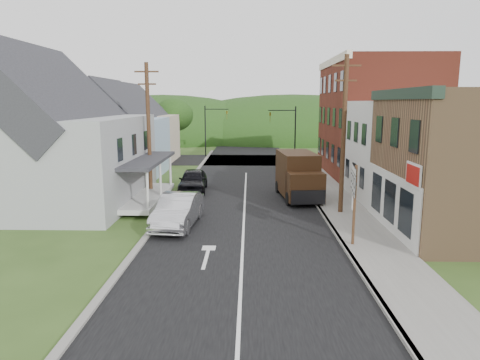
# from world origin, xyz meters

# --- Properties ---
(ground) EXTENTS (120.00, 120.00, 0.00)m
(ground) POSITION_xyz_m (0.00, 0.00, 0.00)
(ground) COLOR #2D4719
(ground) RESTS_ON ground
(road) EXTENTS (9.00, 90.00, 0.02)m
(road) POSITION_xyz_m (0.00, 10.00, 0.00)
(road) COLOR black
(road) RESTS_ON ground
(cross_road) EXTENTS (60.00, 9.00, 0.02)m
(cross_road) POSITION_xyz_m (0.00, 27.00, 0.00)
(cross_road) COLOR black
(cross_road) RESTS_ON ground
(sidewalk_right) EXTENTS (2.80, 55.00, 0.15)m
(sidewalk_right) POSITION_xyz_m (5.90, 8.00, 0.07)
(sidewalk_right) COLOR slate
(sidewalk_right) RESTS_ON ground
(curb_right) EXTENTS (0.20, 55.00, 0.15)m
(curb_right) POSITION_xyz_m (4.55, 8.00, 0.07)
(curb_right) COLOR slate
(curb_right) RESTS_ON ground
(curb_left) EXTENTS (0.30, 55.00, 0.12)m
(curb_left) POSITION_xyz_m (-4.65, 8.00, 0.06)
(curb_left) COLOR slate
(curb_left) RESTS_ON ground
(storefront_tan) EXTENTS (8.00, 8.00, 7.00)m
(storefront_tan) POSITION_xyz_m (11.30, 0.00, 3.50)
(storefront_tan) COLOR brown
(storefront_tan) RESTS_ON ground
(storefront_white) EXTENTS (8.00, 7.00, 6.50)m
(storefront_white) POSITION_xyz_m (11.30, 7.50, 3.25)
(storefront_white) COLOR silver
(storefront_white) RESTS_ON ground
(storefront_red) EXTENTS (8.00, 12.00, 10.00)m
(storefront_red) POSITION_xyz_m (11.30, 17.00, 5.00)
(storefront_red) COLOR maroon
(storefront_red) RESTS_ON ground
(house_gray) EXTENTS (10.20, 12.24, 8.35)m
(house_gray) POSITION_xyz_m (-12.00, 6.00, 4.23)
(house_gray) COLOR gray
(house_gray) RESTS_ON ground
(house_blue) EXTENTS (7.14, 8.16, 7.28)m
(house_blue) POSITION_xyz_m (-11.00, 17.00, 3.69)
(house_blue) COLOR #99B5D0
(house_blue) RESTS_ON ground
(house_cream) EXTENTS (7.14, 8.16, 7.28)m
(house_cream) POSITION_xyz_m (-11.50, 26.00, 3.69)
(house_cream) COLOR #C3AF97
(house_cream) RESTS_ON ground
(utility_pole_right) EXTENTS (1.60, 0.26, 9.00)m
(utility_pole_right) POSITION_xyz_m (5.60, 3.50, 4.66)
(utility_pole_right) COLOR #472D19
(utility_pole_right) RESTS_ON ground
(utility_pole_left) EXTENTS (1.60, 0.26, 9.00)m
(utility_pole_left) POSITION_xyz_m (-6.50, 8.00, 4.66)
(utility_pole_left) COLOR #472D19
(utility_pole_left) RESTS_ON ground
(traffic_signal_right) EXTENTS (2.87, 0.20, 6.00)m
(traffic_signal_right) POSITION_xyz_m (4.30, 23.50, 3.76)
(traffic_signal_right) COLOR black
(traffic_signal_right) RESTS_ON ground
(traffic_signal_left) EXTENTS (2.87, 0.20, 6.00)m
(traffic_signal_left) POSITION_xyz_m (-4.30, 30.50, 3.76)
(traffic_signal_left) COLOR black
(traffic_signal_left) RESTS_ON ground
(tree_left_b) EXTENTS (4.80, 4.80, 6.94)m
(tree_left_b) POSITION_xyz_m (-17.00, 12.00, 4.88)
(tree_left_b) COLOR #382616
(tree_left_b) RESTS_ON ground
(tree_left_c) EXTENTS (5.80, 5.80, 8.41)m
(tree_left_c) POSITION_xyz_m (-19.00, 20.00, 5.94)
(tree_left_c) COLOR #382616
(tree_left_c) RESTS_ON ground
(tree_left_d) EXTENTS (4.80, 4.80, 6.94)m
(tree_left_d) POSITION_xyz_m (-9.00, 32.00, 4.88)
(tree_left_d) COLOR #382616
(tree_left_d) RESTS_ON ground
(forested_ridge) EXTENTS (90.00, 30.00, 16.00)m
(forested_ridge) POSITION_xyz_m (0.00, 55.00, 0.00)
(forested_ridge) COLOR black
(forested_ridge) RESTS_ON ground
(silver_sedan) EXTENTS (2.20, 5.26, 1.69)m
(silver_sedan) POSITION_xyz_m (-3.42, 0.81, 0.84)
(silver_sedan) COLOR silver
(silver_sedan) RESTS_ON ground
(dark_sedan) EXTENTS (2.10, 4.82, 1.62)m
(dark_sedan) POSITION_xyz_m (-3.80, 9.72, 0.81)
(dark_sedan) COLOR black
(dark_sedan) RESTS_ON ground
(delivery_van) EXTENTS (2.79, 5.73, 3.09)m
(delivery_van) POSITION_xyz_m (3.58, 7.51, 1.57)
(delivery_van) COLOR #321C0D
(delivery_van) RESTS_ON ground
(route_sign_cluster) EXTENTS (0.38, 2.04, 3.59)m
(route_sign_cluster) POSITION_xyz_m (4.90, -2.26, 2.48)
(route_sign_cluster) COLOR #472D19
(route_sign_cluster) RESTS_ON sidewalk_right
(warning_sign) EXTENTS (0.25, 0.61, 2.35)m
(warning_sign) POSITION_xyz_m (5.32, -0.70, 1.65)
(warning_sign) COLOR black
(warning_sign) RESTS_ON sidewalk_right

